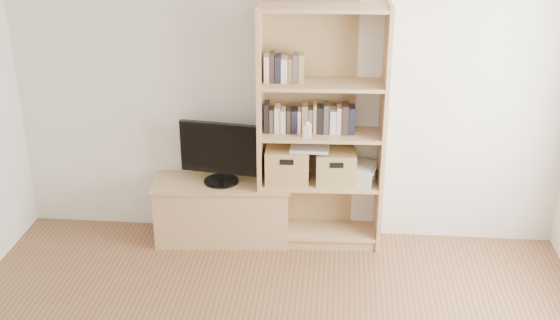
# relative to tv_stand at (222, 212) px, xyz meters

# --- Properties ---
(back_wall) EXTENTS (4.50, 0.02, 2.60)m
(back_wall) POSITION_rel_tv_stand_xyz_m (0.52, 0.21, 1.05)
(back_wall) COLOR silver
(back_wall) RESTS_ON floor
(tv_stand) EXTENTS (1.13, 0.51, 0.50)m
(tv_stand) POSITION_rel_tv_stand_xyz_m (0.00, 0.00, 0.00)
(tv_stand) COLOR tan
(tv_stand) RESTS_ON floor
(bookshelf) EXTENTS (1.02, 0.40, 2.01)m
(bookshelf) POSITION_rel_tv_stand_xyz_m (0.81, 0.03, 0.75)
(bookshelf) COLOR tan
(bookshelf) RESTS_ON floor
(television) EXTENTS (0.67, 0.14, 0.52)m
(television) POSITION_rel_tv_stand_xyz_m (0.00, 0.00, 0.54)
(television) COLOR black
(television) RESTS_ON tv_stand
(books_row_mid) EXTENTS (0.75, 0.20, 0.20)m
(books_row_mid) POSITION_rel_tv_stand_xyz_m (0.81, 0.05, 0.83)
(books_row_mid) COLOR black
(books_row_mid) RESTS_ON bookshelf
(books_row_upper) EXTENTS (0.42, 0.17, 0.22)m
(books_row_upper) POSITION_rel_tv_stand_xyz_m (0.59, 0.04, 1.25)
(books_row_upper) COLOR black
(books_row_upper) RESTS_ON bookshelf
(baby_monitor) EXTENTS (0.06, 0.05, 0.11)m
(baby_monitor) POSITION_rel_tv_stand_xyz_m (0.71, -0.09, 0.78)
(baby_monitor) COLOR white
(baby_monitor) RESTS_ON bookshelf
(basket_left) EXTENTS (0.36, 0.30, 0.29)m
(basket_left) POSITION_rel_tv_stand_xyz_m (0.55, 0.01, 0.45)
(basket_left) COLOR olive
(basket_left) RESTS_ON bookshelf
(basket_right) EXTENTS (0.34, 0.28, 0.26)m
(basket_right) POSITION_rel_tv_stand_xyz_m (0.94, 0.03, 0.44)
(basket_right) COLOR olive
(basket_right) RESTS_ON bookshelf
(laptop) EXTENTS (0.31, 0.22, 0.02)m
(laptop) POSITION_rel_tv_stand_xyz_m (0.72, 0.01, 0.60)
(laptop) COLOR silver
(laptop) RESTS_ON basket_left
(magazine_stack) EXTENTS (0.25, 0.31, 0.13)m
(magazine_stack) POSITION_rel_tv_stand_xyz_m (1.16, 0.04, 0.37)
(magazine_stack) COLOR beige
(magazine_stack) RESTS_ON bookshelf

